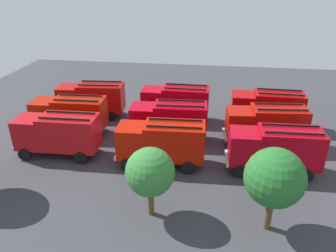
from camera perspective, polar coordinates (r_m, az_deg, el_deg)
ground_plane at (r=31.22m, az=-0.00°, el=-2.32°), size 55.50×55.50×0.00m
fire_truck_0 at (r=34.47m, az=17.02°, el=3.23°), size 7.25×2.89×3.88m
fire_truck_1 at (r=34.46m, az=1.37°, el=4.38°), size 7.24×2.86×3.88m
fire_truck_2 at (r=36.40m, az=-13.23°, el=4.86°), size 7.37×3.21×3.88m
fire_truck_3 at (r=30.60m, az=16.86°, el=0.39°), size 7.39×3.29×3.88m
fire_truck_4 at (r=30.15m, az=0.20°, el=1.17°), size 7.30×3.00×3.88m
fire_truck_5 at (r=32.81m, az=-16.86°, el=2.11°), size 7.28×2.96×3.88m
fire_truck_6 at (r=26.71m, az=18.29°, el=-3.63°), size 7.27×2.92×3.88m
fire_truck_7 at (r=26.29m, az=-1.13°, el=-2.70°), size 7.29×2.99×3.88m
fire_truck_8 at (r=29.20m, az=-18.75°, el=-1.13°), size 7.25×2.88×3.88m
firefighter_0 at (r=40.25m, az=-17.93°, el=4.59°), size 0.42×0.48×1.83m
firefighter_1 at (r=29.35m, az=19.16°, el=-3.63°), size 0.46×0.47×1.75m
firefighter_2 at (r=38.80m, az=-22.10°, el=2.95°), size 0.42×0.48×1.64m
tree_0 at (r=20.07m, az=18.21°, el=-8.68°), size 3.58×3.58×5.54m
tree_1 at (r=20.46m, az=-3.17°, el=-8.10°), size 3.13×3.13×4.86m
traffic_cone_0 at (r=31.11m, az=-13.59°, el=-2.63°), size 0.39×0.39×0.56m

